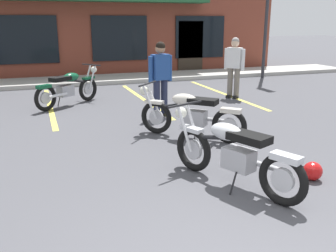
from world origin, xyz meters
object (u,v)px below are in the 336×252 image
object	(u,v)px
motorcycle_foreground_classic	(232,152)
person_in_black_shirt	(234,64)
helmet_on_pavement	(313,171)
motorcycle_green_cafe_racer	(190,114)
motorcycle_blue_standard	(68,88)
person_in_shorts_foreground	(160,75)

from	to	relation	value
motorcycle_foreground_classic	person_in_black_shirt	size ratio (longest dim) A/B	1.19
motorcycle_foreground_classic	helmet_on_pavement	world-z (taller)	motorcycle_foreground_classic
motorcycle_green_cafe_racer	helmet_on_pavement	world-z (taller)	motorcycle_green_cafe_racer
motorcycle_blue_standard	helmet_on_pavement	world-z (taller)	motorcycle_blue_standard
motorcycle_foreground_classic	helmet_on_pavement	xyz separation A→B (m)	(1.13, -0.22, -0.33)
person_in_black_shirt	helmet_on_pavement	distance (m)	5.76
helmet_on_pavement	motorcycle_blue_standard	bearing A→B (deg)	114.30
motorcycle_green_cafe_racer	person_in_black_shirt	bearing A→B (deg)	49.57
motorcycle_foreground_classic	person_in_shorts_foreground	size ratio (longest dim) A/B	1.19
person_in_shorts_foreground	motorcycle_green_cafe_racer	bearing A→B (deg)	-90.39
motorcycle_blue_standard	person_in_black_shirt	distance (m)	4.53
motorcycle_green_cafe_racer	person_in_black_shirt	distance (m)	4.08
motorcycle_foreground_classic	person_in_black_shirt	bearing A→B (deg)	60.62
motorcycle_green_cafe_racer	person_in_black_shirt	xyz separation A→B (m)	(2.63, 3.08, 0.49)
person_in_shorts_foreground	helmet_on_pavement	xyz separation A→B (m)	(0.82, -4.08, -0.82)
motorcycle_foreground_classic	person_in_black_shirt	xyz separation A→B (m)	(2.92, 5.19, 0.49)
motorcycle_foreground_classic	motorcycle_green_cafe_racer	size ratio (longest dim) A/B	1.20
person_in_shorts_foreground	person_in_black_shirt	bearing A→B (deg)	27.06
motorcycle_foreground_classic	motorcycle_green_cafe_racer	world-z (taller)	same
motorcycle_foreground_classic	person_in_shorts_foreground	world-z (taller)	person_in_shorts_foreground
motorcycle_blue_standard	person_in_shorts_foreground	xyz separation A→B (m)	(1.86, -1.86, 0.49)
motorcycle_blue_standard	person_in_shorts_foreground	distance (m)	2.68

